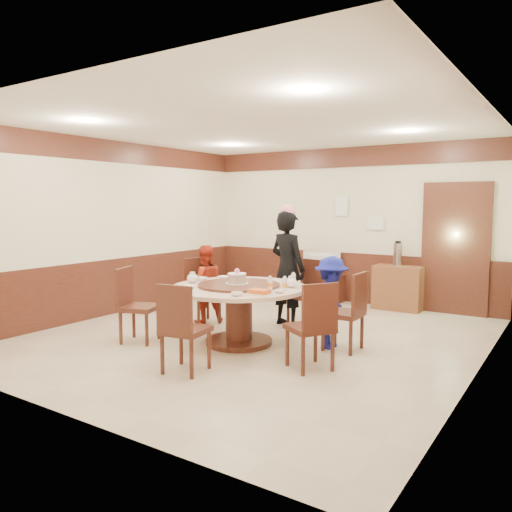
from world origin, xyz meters
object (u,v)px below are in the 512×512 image
Objects in this scene: person_red at (205,284)px; side_cabinet at (398,288)px; banquet_table at (239,303)px; television at (320,263)px; person_standing at (288,268)px; shrimp_platter at (259,292)px; thermos at (398,255)px; tv_stand at (320,287)px; person_blue at (331,302)px; birthday_cake at (237,278)px.

person_red reaches higher than side_cabinet.
television reaches higher than banquet_table.
side_cabinet is at bearing -103.55° from person_standing.
person_red is 1.97m from shrimp_platter.
tv_stand is at bearing -178.80° from thermos.
thermos is at bearing 175.22° from television.
thermos is (1.43, 0.03, 0.23)m from television.
side_cabinet is at bearing -9.14° from person_blue.
side_cabinet is (1.45, 0.03, 0.12)m from tv_stand.
birthday_cake is 0.97× the size of shrimp_platter.
birthday_cake is 0.37× the size of side_cabinet.
person_blue reaches higher than television.
shrimp_platter is at bearing -74.99° from tv_stand.
thermos reaches higher than banquet_table.
shrimp_platter is at bearing 95.57° from person_red.
person_standing is at bearing 108.35° from shrimp_platter.
person_standing is 2.08m from tv_stand.
person_blue is 1.35× the size of tv_stand.
person_standing is 2.00m from television.
birthday_cake is at bearing 147.61° from shrimp_platter.
television is at bearing -158.41° from person_red.
person_red is 3.09× the size of thermos.
shrimp_platter is at bearing 139.81° from person_blue.
person_red is at bearing -106.13° from tv_stand.
banquet_table is at bearing 102.40° from person_standing.
thermos is (1.00, 1.98, 0.09)m from person_standing.
person_standing reaches higher than birthday_cake.
thermos reaches higher than television.
television is at bearing -178.81° from side_cabinet.
person_standing is 5.65× the size of shrimp_platter.
person_blue is 1.01m from shrimp_platter.
shrimp_platter is at bearing -97.71° from thermos.
person_standing is 1.99× the size of tv_stand.
thermos is (0.48, 3.56, 0.16)m from shrimp_platter.
banquet_table is at bearing -108.34° from side_cabinet.
birthday_cake is at bearing 95.70° from person_red.
banquet_table is 2.38× the size of television.
birthday_cake is at bearing 90.72° from television.
person_red is 1.47× the size of side_cabinet.
person_red is 2.59m from television.
shrimp_platter reaches higher than side_cabinet.
banquet_table is at bearing 146.11° from shrimp_platter.
thermos is (1.03, 3.18, 0.41)m from banquet_table.
thermos reaches higher than shrimp_platter.
shrimp_platter reaches higher than tv_stand.
television is at bearing -178.80° from thermos.
person_blue is 1.60× the size of television.
thermos is at bearing -8.67° from person_blue.
banquet_table is 1.30m from person_red.
person_standing is 1.28m from person_red.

